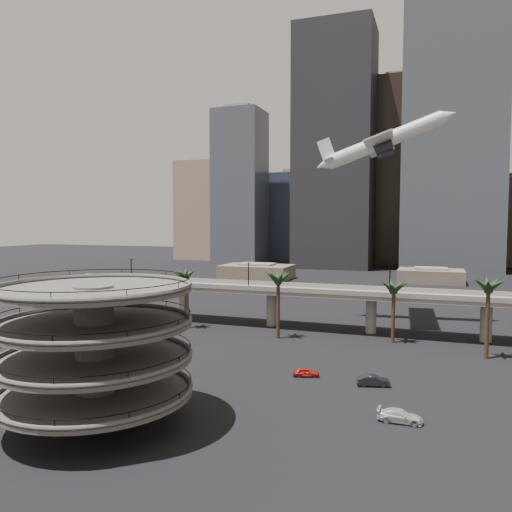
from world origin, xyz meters
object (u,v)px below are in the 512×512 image
(parking_ramp, at_px, (95,341))
(car_a, at_px, (306,372))
(airborne_jet, at_px, (383,142))
(car_b, at_px, (373,381))
(overpass, at_px, (320,296))
(car_c, at_px, (400,416))

(parking_ramp, xyz_separation_m, car_a, (18.33, 25.80, -9.16))
(airborne_jet, height_order, car_a, airborne_jet)
(car_b, bearing_deg, overpass, 9.45)
(airborne_jet, bearing_deg, overpass, -136.57)
(airborne_jet, xyz_separation_m, car_b, (3.86, -46.55, -40.65))
(parking_ramp, height_order, car_b, parking_ramp)
(airborne_jet, relative_size, car_c, 6.12)
(overpass, bearing_deg, car_c, -66.68)
(overpass, xyz_separation_m, car_a, (5.33, -33.20, -6.66))
(car_b, xyz_separation_m, car_c, (4.48, -12.03, -0.02))
(car_b, bearing_deg, parking_ramp, 116.26)
(car_a, bearing_deg, car_c, -148.12)
(parking_ramp, relative_size, car_a, 5.60)
(airborne_jet, relative_size, car_a, 8.02)
(parking_ramp, relative_size, car_c, 4.27)
(car_c, bearing_deg, airborne_jet, 7.81)
(overpass, xyz_separation_m, car_c, (19.92, -46.20, -6.59))
(airborne_jet, distance_m, car_c, 71.80)
(parking_ramp, bearing_deg, car_c, 21.24)
(parking_ramp, bearing_deg, overpass, 77.57)
(parking_ramp, xyz_separation_m, car_b, (28.44, 24.83, -9.06))
(car_c, bearing_deg, car_a, 48.00)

